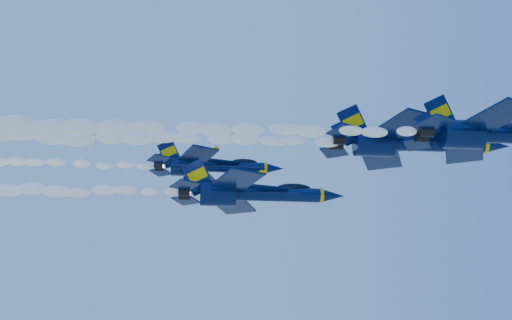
{
  "coord_description": "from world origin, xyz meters",
  "views": [
    {
      "loc": [
        -11.26,
        -64.28,
        127.29
      ],
      "look_at": [
        -6.21,
        -0.63,
        153.59
      ],
      "focal_mm": 45.0,
      "sensor_mm": 36.0,
      "label": 1
    }
  ],
  "objects": [
    {
      "name": "jet_lead",
      "position": [
        13.75,
        -15.42,
        150.57
      ],
      "size": [
        16.49,
        13.53,
        6.13
      ],
      "color": "#06133C"
    },
    {
      "name": "smoke_trail_jet_lead",
      "position": [
        -23.31,
        -15.42,
        150.08
      ],
      "size": [
        60.04,
        2.23,
        2.01
      ],
      "primitive_type": "ellipsoid",
      "color": "white"
    },
    {
      "name": "jet_second",
      "position": [
        9.25,
        -5.5,
        154.03
      ],
      "size": [
        18.73,
        15.37,
        6.96
      ],
      "color": "#06133C"
    },
    {
      "name": "smoke_trail_jet_second",
      "position": [
        -28.78,
        -5.5,
        153.52
      ],
      "size": [
        60.04,
        2.54,
        2.28
      ],
      "primitive_type": "ellipsoid",
      "color": "white"
    },
    {
      "name": "jet_third",
      "position": [
        -6.17,
        6.99,
        152.49
      ],
      "size": [
        19.7,
        16.16,
        7.32
      ],
      "color": "#06133C"
    },
    {
      "name": "jet_fourth",
      "position": [
        -11.0,
        11.41,
        157.54
      ],
      "size": [
        16.41,
        13.47,
        6.1
      ],
      "color": "#06133C"
    }
  ]
}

